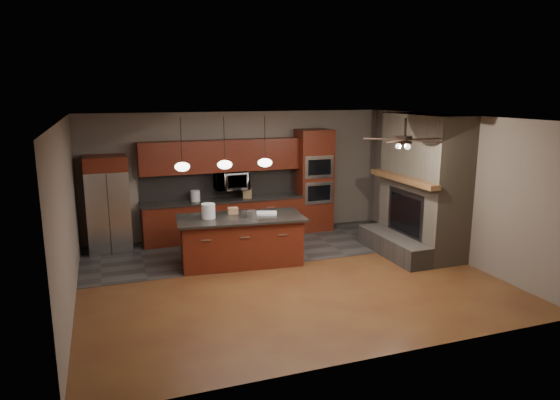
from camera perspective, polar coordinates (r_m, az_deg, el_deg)
name	(u,v)px	position (r m, az deg, el deg)	size (l,w,h in m)	color
ground	(286,276)	(9.01, 0.66, -8.70)	(7.00, 7.00, 0.00)	brown
ceiling	(286,118)	(8.43, 0.71, 9.38)	(7.00, 6.00, 0.02)	white
back_wall	(240,174)	(11.42, -4.57, 3.02)	(7.00, 0.02, 2.80)	#6D6157
right_wall	(453,187)	(10.34, 19.18, 1.41)	(0.02, 6.00, 2.80)	#6D6157
left_wall	(67,216)	(8.12, -23.17, -1.73)	(0.02, 6.00, 2.80)	#6D6157
slate_tile_patch	(256,247)	(10.62, -2.74, -5.41)	(7.00, 2.40, 0.01)	#373431
fireplace_column	(421,190)	(10.40, 15.78, 1.10)	(1.30, 2.10, 2.80)	#6F634F
back_cabinetry	(223,199)	(11.16, -6.54, 0.11)	(3.59, 0.64, 2.20)	#5F1C11
oven_tower	(314,181)	(11.73, 3.89, 2.24)	(0.80, 0.63, 2.38)	#5F1C11
microwave	(231,180)	(11.13, -5.59, 2.24)	(0.73, 0.41, 0.50)	silver
refrigerator	(108,204)	(10.74, -19.05, -0.44)	(0.84, 0.75, 1.98)	silver
kitchen_island	(241,240)	(9.55, -4.48, -4.57)	(2.47, 1.31, 0.92)	#5F1C11
white_bucket	(208,211)	(9.35, -8.20, -1.26)	(0.26, 0.26, 0.28)	silver
paint_can	(252,214)	(9.35, -3.23, -1.61)	(0.20, 0.20, 0.13)	#BCBBC1
paint_tray	(266,213)	(9.59, -1.58, -1.54)	(0.40, 0.28, 0.04)	white
cardboard_box	(233,211)	(9.67, -5.40, -1.22)	(0.19, 0.14, 0.12)	#9F7452
counter_bucket	(195,196)	(10.97, -9.66, 0.47)	(0.21, 0.21, 0.23)	silver
counter_box	(247,193)	(11.18, -3.77, 0.77)	(0.19, 0.15, 0.21)	olive
pendant_left	(182,166)	(8.78, -11.11, 3.78)	(0.26, 0.26, 0.92)	black
pendant_center	(225,164)	(8.92, -6.33, 4.06)	(0.26, 0.26, 0.92)	black
pendant_right	(265,162)	(9.12, -1.73, 4.31)	(0.26, 0.26, 0.92)	black
ceiling_fan	(405,139)	(8.56, 14.07, 6.76)	(1.27, 1.33, 0.41)	black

